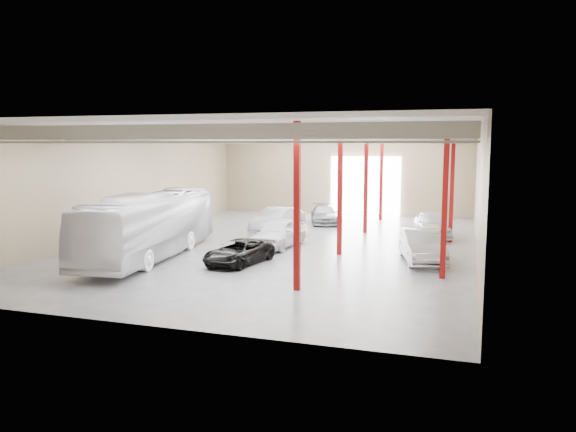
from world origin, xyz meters
The scene contains 8 objects.
depot_shell centered at (0.13, 0.48, 4.98)m, with size 22.12×32.12×7.06m.
coach_bus centered at (-5.73, -5.86, 1.73)m, with size 2.91×12.44×3.47m, color silver.
black_sedan centered at (-0.51, -6.00, 0.61)m, with size 2.04×4.42×1.23m, color black.
car_row_a centered at (-0.13, -0.80, 0.85)m, with size 2.00×4.98×1.70m, color silver.
car_row_b centered at (-2.00, 4.40, 0.85)m, with size 1.80×5.18×1.71m, color #B8B8BD.
car_row_c centered at (-0.02, 9.60, 0.69)m, with size 1.93×4.75×1.38m, color slate.
car_right_near centered at (8.30, -2.65, 0.84)m, with size 1.78×5.11×1.68m, color #A3A3A7.
car_right_far centered at (8.30, 5.60, 0.85)m, with size 2.00×4.98×1.70m, color silver.
Camera 1 is at (10.51, -31.91, 6.09)m, focal length 35.00 mm.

